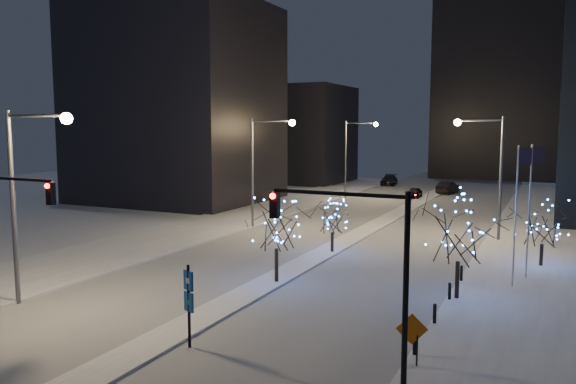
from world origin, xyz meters
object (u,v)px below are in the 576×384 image
Objects in this scene: street_lamp_w_mid at (263,157)px; car_far at (389,180)px; street_lamp_w_near at (26,180)px; traffic_signal_east at (362,253)px; wayfinding_sign at (189,297)px; car_near at (414,193)px; car_mid at (448,188)px; holiday_tree_median_near at (276,226)px; construction_sign at (412,334)px; street_lamp_east at (489,161)px; holiday_tree_plaza_near at (459,230)px; street_lamp_w_far at (353,148)px; holiday_tree_plaza_far at (543,225)px; holiday_tree_median_far at (332,218)px.

car_far is at bearing 90.08° from street_lamp_w_mid.
traffic_signal_east is at bearing -3.21° from street_lamp_w_near.
street_lamp_w_mid is at bearing 134.45° from wayfinding_sign.
car_mid is (3.00, 7.35, 0.13)m from car_near.
street_lamp_w_near is 13.45m from holiday_tree_median_near.
construction_sign is (8.79, 1.97, -0.80)m from wayfinding_sign.
street_lamp_east is 1.72× the size of holiday_tree_plaza_near.
holiday_tree_plaza_far is (23.27, -29.93, -3.68)m from street_lamp_w_far.
street_lamp_w_far is at bearing 124.14° from wayfinding_sign.
car_far is (-19.08, 39.91, -5.65)m from street_lamp_east.
street_lamp_w_near is 11.35m from wayfinding_sign.
car_mid is 59.78m from construction_sign.
street_lamp_w_near is 1.72× the size of holiday_tree_plaza_near.
street_lamp_w_near and street_lamp_east have the same top height.
street_lamp_w_near is at bearing -162.90° from wayfinding_sign.
car_far is at bearing 121.24° from wayfinding_sign.
holiday_tree_median_near is 17.69m from holiday_tree_plaza_far.
car_near is 36.37m from holiday_tree_plaza_far.
car_near is at bearing 115.86° from holiday_tree_plaza_far.
holiday_tree_plaza_far reaches higher than car_mid.
car_near is 0.98× the size of holiday_tree_plaza_far.
traffic_signal_east is 1.85× the size of holiday_tree_median_far.
holiday_tree_median_far is 1.88× the size of construction_sign.
car_mid reaches higher than car_far.
holiday_tree_median_far is at bearing 62.40° from street_lamp_w_near.
wayfinding_sign is at bearing -78.43° from street_lamp_w_far.
street_lamp_w_mid reaches higher than holiday_tree_median_far.
wayfinding_sign is (1.01, -19.05, -0.48)m from holiday_tree_median_far.
street_lamp_w_mid is 24.45m from holiday_tree_plaza_near.
car_far is 69.72m from wayfinding_sign.
car_mid is 0.86× the size of holiday_tree_plaza_near.
holiday_tree_plaza_near is (19.50, -57.49, 2.98)m from car_far.
street_lamp_east reaches higher than holiday_tree_median_near.
traffic_signal_east is (17.88, -1.00, -1.74)m from street_lamp_w_near.
street_lamp_east is 1.43× the size of traffic_signal_east.
holiday_tree_plaza_near reaches higher than car_near.
car_near is 44.10m from holiday_tree_plaza_near.
holiday_tree_median_near is 1.19× the size of holiday_tree_plaza_far.
street_lamp_w_mid is 2.83× the size of wayfinding_sign.
wayfinding_sign is (10.51, -68.91, 1.37)m from car_far.
street_lamp_w_far is 2.00× the size of car_mid.
holiday_tree_plaza_near is at bearing 7.16° from holiday_tree_median_near.
holiday_tree_plaza_far is at bearing 81.23° from wayfinding_sign.
holiday_tree_plaza_far reaches higher than car_far.
holiday_tree_plaza_far reaches higher than construction_sign.
street_lamp_w_near reaches higher than car_mid.
holiday_tree_plaza_far is (13.90, 10.92, -0.65)m from holiday_tree_median_near.
street_lamp_w_near is 25.00m from street_lamp_w_mid.
holiday_tree_plaza_near is at bearing -36.88° from street_lamp_w_mid.
street_lamp_w_near is 1.00× the size of street_lamp_w_far.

